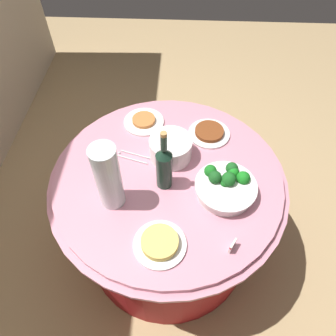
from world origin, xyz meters
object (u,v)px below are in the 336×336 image
(plate_stack, at_px, (171,148))
(food_plate_noodles, at_px, (160,243))
(serving_tongs, at_px, (133,157))
(wine_bottle, at_px, (164,166))
(broccoli_bowl, at_px, (226,186))
(food_plate_peanuts, at_px, (144,121))
(label_placard_front, at_px, (233,245))
(decorative_fruit_vase, at_px, (109,180))
(food_plate_stir_fry, at_px, (209,133))

(plate_stack, xyz_separation_m, food_plate_noodles, (-0.49, 0.02, -0.04))
(plate_stack, distance_m, serving_tongs, 0.20)
(wine_bottle, bearing_deg, plate_stack, -7.08)
(broccoli_bowl, xyz_separation_m, serving_tongs, (0.18, 0.45, -0.04))
(wine_bottle, distance_m, food_plate_peanuts, 0.44)
(plate_stack, xyz_separation_m, label_placard_front, (-0.49, -0.27, -0.02))
(wine_bottle, relative_size, food_plate_peanuts, 1.53)
(wine_bottle, xyz_separation_m, label_placard_front, (-0.31, -0.29, -0.10))
(food_plate_noodles, relative_size, label_placard_front, 4.00)
(wine_bottle, height_order, food_plate_peanuts, wine_bottle)
(decorative_fruit_vase, height_order, food_plate_peanuts, decorative_fruit_vase)
(food_plate_peanuts, distance_m, label_placard_front, 0.84)
(plate_stack, height_order, wine_bottle, wine_bottle)
(food_plate_peanuts, bearing_deg, decorative_fruit_vase, 170.03)
(label_placard_front, bearing_deg, plate_stack, 28.96)
(wine_bottle, height_order, food_plate_noodles, wine_bottle)
(plate_stack, distance_m, food_plate_noodles, 0.49)
(decorative_fruit_vase, height_order, food_plate_stir_fry, decorative_fruit_vase)
(broccoli_bowl, xyz_separation_m, label_placard_front, (-0.28, -0.01, -0.01))
(decorative_fruit_vase, relative_size, serving_tongs, 2.05)
(food_plate_peanuts, bearing_deg, food_plate_noodles, -169.40)
(broccoli_bowl, bearing_deg, wine_bottle, 83.91)
(broccoli_bowl, height_order, serving_tongs, broccoli_bowl)
(wine_bottle, xyz_separation_m, food_plate_noodles, (-0.31, 0.00, -0.11))
(broccoli_bowl, height_order, decorative_fruit_vase, decorative_fruit_vase)
(food_plate_stir_fry, distance_m, label_placard_front, 0.65)
(wine_bottle, height_order, decorative_fruit_vase, decorative_fruit_vase)
(food_plate_noodles, distance_m, food_plate_peanuts, 0.73)
(wine_bottle, relative_size, food_plate_noodles, 1.53)
(plate_stack, bearing_deg, broccoli_bowl, -128.28)
(decorative_fruit_vase, xyz_separation_m, food_plate_stir_fry, (0.44, -0.44, -0.14))
(serving_tongs, height_order, food_plate_peanuts, food_plate_peanuts)
(food_plate_stir_fry, bearing_deg, plate_stack, 128.71)
(serving_tongs, distance_m, label_placard_front, 0.66)
(decorative_fruit_vase, height_order, label_placard_front, decorative_fruit_vase)
(food_plate_noodles, bearing_deg, label_placard_front, -90.31)
(food_plate_peanuts, relative_size, food_plate_stir_fry, 1.00)
(plate_stack, relative_size, wine_bottle, 0.62)
(label_placard_front, bearing_deg, decorative_fruit_vase, 67.78)
(wine_bottle, height_order, food_plate_stir_fry, wine_bottle)
(serving_tongs, bearing_deg, broccoli_bowl, -112.39)
(plate_stack, bearing_deg, serving_tongs, 95.75)
(serving_tongs, relative_size, food_plate_peanuts, 0.75)
(decorative_fruit_vase, distance_m, food_plate_noodles, 0.33)
(serving_tongs, bearing_deg, plate_stack, -84.25)
(decorative_fruit_vase, bearing_deg, label_placard_front, -112.22)
(decorative_fruit_vase, bearing_deg, plate_stack, -41.73)
(serving_tongs, bearing_deg, wine_bottle, -132.58)
(decorative_fruit_vase, xyz_separation_m, serving_tongs, (0.26, -0.06, -0.15))
(serving_tongs, bearing_deg, food_plate_peanuts, -7.49)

